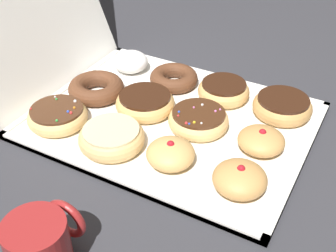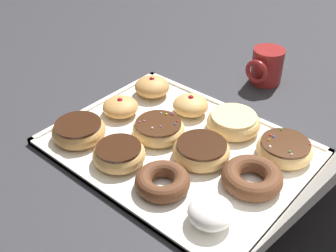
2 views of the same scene
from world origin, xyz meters
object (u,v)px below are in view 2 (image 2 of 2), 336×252
jelly_filled_donut_1 (120,107)px  jelly_filled_donut_3 (191,105)px  chocolate_frosted_donut_2 (79,130)px  chocolate_cake_ring_donut_8 (162,181)px  donut_box (178,148)px  glazed_ring_donut_6 (233,122)px  chocolate_frosted_donut_5 (119,154)px  chocolate_cake_ring_donut_10 (252,178)px  sprinkle_donut_9 (285,149)px  powdered_filled_donut_11 (211,212)px  sprinkle_donut_4 (157,130)px  coffee_mug (266,66)px  chocolate_frosted_donut_7 (201,151)px  jelly_filled_donut_0 (152,87)px

jelly_filled_donut_1 → jelly_filled_donut_3: bearing=132.1°
chocolate_frosted_donut_2 → chocolate_cake_ring_donut_8: chocolate_frosted_donut_2 is taller
donut_box → glazed_ring_donut_6: (-0.13, 0.06, 0.03)m
jelly_filled_donut_3 → chocolate_frosted_donut_2: bearing=-27.7°
chocolate_frosted_donut_5 → chocolate_cake_ring_donut_10: bearing=115.9°
donut_box → chocolate_frosted_donut_2: size_ratio=4.48×
chocolate_frosted_donut_5 → chocolate_cake_ring_donut_8: bearing=89.9°
sprinkle_donut_9 → powdered_filled_donut_11: powdered_filled_donut_11 is taller
sprinkle_donut_9 → chocolate_cake_ring_donut_10: sprinkle_donut_9 is taller
chocolate_frosted_donut_5 → sprinkle_donut_4: bearing=179.0°
jelly_filled_donut_1 → sprinkle_donut_4: bearing=85.6°
chocolate_frosted_donut_5 → coffee_mug: 0.51m
chocolate_frosted_donut_2 → chocolate_frosted_donut_7: same height
chocolate_frosted_donut_7 → coffee_mug: size_ratio=1.15×
glazed_ring_donut_6 → chocolate_cake_ring_donut_8: size_ratio=1.14×
chocolate_frosted_donut_2 → sprinkle_donut_9: 0.45m
jelly_filled_donut_1 → chocolate_cake_ring_donut_8: (0.13, 0.25, -0.00)m
chocolate_cake_ring_donut_8 → chocolate_frosted_donut_7: bearing=178.8°
chocolate_frosted_donut_2 → sprinkle_donut_4: sprinkle_donut_4 is taller
sprinkle_donut_4 → powdered_filled_donut_11: 0.27m
sprinkle_donut_9 → powdered_filled_donut_11: bearing=-2.4°
sprinkle_donut_4 → chocolate_frosted_donut_2: bearing=-47.7°
chocolate_cake_ring_donut_10 → powdered_filled_donut_11: bearing=-2.4°
chocolate_frosted_donut_5 → glazed_ring_donut_6: (-0.25, 0.12, 0.00)m
sprinkle_donut_4 → donut_box: bearing=94.0°
donut_box → chocolate_cake_ring_donut_8: chocolate_cake_ring_donut_8 is taller
jelly_filled_donut_0 → glazed_ring_donut_6: bearing=91.6°
jelly_filled_donut_0 → chocolate_cake_ring_donut_8: bearing=45.9°
donut_box → glazed_ring_donut_6: size_ratio=4.36×
sprinkle_donut_4 → chocolate_cake_ring_donut_8: 0.17m
chocolate_frosted_donut_2 → sprinkle_donut_4: 0.17m
coffee_mug → donut_box: bearing=1.6°
glazed_ring_donut_6 → chocolate_frosted_donut_5: bearing=-25.0°
jelly_filled_donut_0 → powdered_filled_donut_11: bearing=55.8°
sprinkle_donut_9 → glazed_ring_donut_6: bearing=-93.6°
chocolate_cake_ring_donut_10 → sprinkle_donut_9: bearing=177.6°
chocolate_frosted_donut_2 → chocolate_frosted_donut_7: size_ratio=0.99×
chocolate_frosted_donut_5 → chocolate_cake_ring_donut_10: size_ratio=0.92×
chocolate_frosted_donut_2 → jelly_filled_donut_1: bearing=179.7°
jelly_filled_donut_0 → coffee_mug: bearing=146.1°
chocolate_frosted_donut_2 → powdered_filled_donut_11: (0.01, 0.37, 0.00)m
sprinkle_donut_4 → sprinkle_donut_9: (-0.12, 0.25, 0.00)m
coffee_mug → chocolate_frosted_donut_5: bearing=-5.5°
chocolate_frosted_donut_2 → glazed_ring_donut_6: 0.35m
chocolate_frosted_donut_2 → chocolate_cake_ring_donut_8: bearing=90.4°
donut_box → sprinkle_donut_4: (0.00, -0.06, 0.02)m
glazed_ring_donut_6 → powdered_filled_donut_11: bearing=25.6°
chocolate_cake_ring_donut_10 → powdered_filled_donut_11: size_ratio=1.47×
jelly_filled_donut_3 → glazed_ring_donut_6: jelly_filled_donut_3 is taller
chocolate_frosted_donut_7 → coffee_mug: 0.40m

